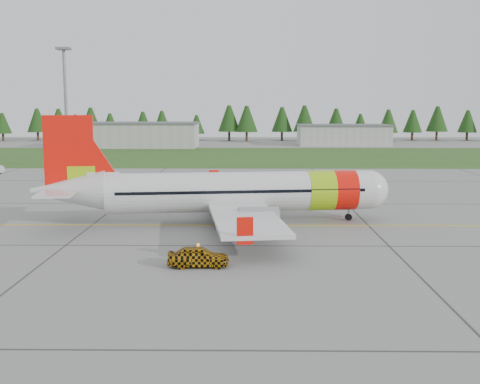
{
  "coord_description": "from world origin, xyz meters",
  "views": [
    {
      "loc": [
        -0.95,
        -45.27,
        10.76
      ],
      "look_at": [
        -1.58,
        6.29,
        3.3
      ],
      "focal_mm": 45.0,
      "sensor_mm": 36.0,
      "label": 1
    }
  ],
  "objects": [
    {
      "name": "follow_me_car",
      "position": [
        -4.23,
        -6.03,
        2.07
      ],
      "size": [
        1.46,
        1.71,
        4.13
      ],
      "primitive_type": "imported",
      "rotation": [
        0.0,
        0.0,
        1.61
      ],
      "color": "orange",
      "rests_on": "ground"
    },
    {
      "name": "ground",
      "position": [
        0.0,
        0.0,
        0.0
      ],
      "size": [
        320.0,
        320.0,
        0.0
      ],
      "primitive_type": "plane",
      "color": "gray",
      "rests_on": "ground"
    },
    {
      "name": "hangar_east",
      "position": [
        25.0,
        118.0,
        2.6
      ],
      "size": [
        24.0,
        12.0,
        5.2
      ],
      "primitive_type": "cube",
      "color": "#A8A8A3",
      "rests_on": "ground"
    },
    {
      "name": "treeline",
      "position": [
        0.0,
        138.0,
        5.0
      ],
      "size": [
        160.0,
        8.0,
        10.0
      ],
      "primitive_type": null,
      "color": "#1C3F14",
      "rests_on": "ground"
    },
    {
      "name": "taxi_guideline",
      "position": [
        0.0,
        8.0,
        0.01
      ],
      "size": [
        120.0,
        0.25,
        0.02
      ],
      "primitive_type": "cube",
      "color": "gold",
      "rests_on": "ground"
    },
    {
      "name": "hangar_west",
      "position": [
        -30.0,
        110.0,
        3.0
      ],
      "size": [
        32.0,
        14.0,
        6.0
      ],
      "primitive_type": "cube",
      "color": "#A8A8A3",
      "rests_on": "ground"
    },
    {
      "name": "grass_strip",
      "position": [
        0.0,
        82.0,
        0.01
      ],
      "size": [
        320.0,
        50.0,
        0.03
      ],
      "primitive_type": "cube",
      "color": "#30561E",
      "rests_on": "ground"
    },
    {
      "name": "floodlight_mast",
      "position": [
        -32.0,
        58.0,
        10.0
      ],
      "size": [
        0.5,
        0.5,
        20.0
      ],
      "primitive_type": "cylinder",
      "color": "slate",
      "rests_on": "ground"
    },
    {
      "name": "aircraft",
      "position": [
        -2.36,
        9.19,
        2.86
      ],
      "size": [
        32.62,
        30.29,
        9.9
      ],
      "rotation": [
        0.0,
        0.0,
        0.13
      ],
      "color": "silver",
      "rests_on": "ground"
    }
  ]
}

